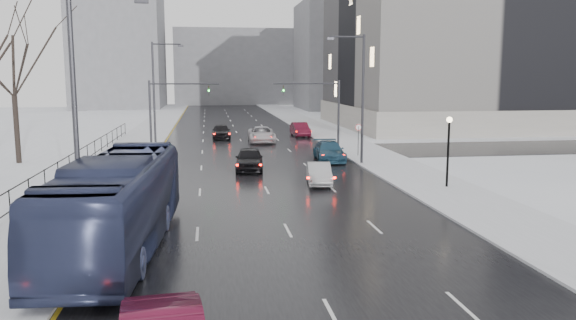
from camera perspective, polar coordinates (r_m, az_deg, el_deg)
name	(u,v)px	position (r m, az deg, el deg)	size (l,w,h in m)	color
road	(240,138)	(62.55, -4.95, 2.21)	(16.00, 150.00, 0.04)	black
cross_road	(247,153)	(50.66, -4.18, 0.74)	(130.00, 10.00, 0.04)	black
sidewalk_left	(143,139)	(62.84, -14.56, 2.05)	(5.00, 150.00, 0.16)	silver
sidewalk_right	(332,136)	(63.98, 4.49, 2.41)	(5.00, 150.00, 0.16)	silver
park_strip	(51,141)	(64.61, -22.96, 1.80)	(14.00, 150.00, 0.12)	white
tree_park_e	(19,164)	(48.87, -25.64, -0.40)	(9.45, 9.45, 13.50)	black
iron_fence	(34,185)	(34.00, -24.36, -2.34)	(0.06, 70.00, 1.30)	black
streetlight_r_mid	(360,92)	(43.66, 7.32, 6.82)	(2.95, 0.25, 10.00)	#2D2D33
streetlight_l_near	(81,110)	(22.61, -20.28, 4.83)	(2.95, 0.25, 10.00)	#2D2D33
streetlight_l_far	(156,90)	(54.30, -13.24, 6.99)	(2.95, 0.25, 10.00)	#2D2D33
lamppost_r_mid	(449,141)	(35.39, 15.99, 1.83)	(0.36, 0.36, 4.28)	black
mast_signal_right	(327,107)	(51.29, 4.00, 5.42)	(6.10, 0.33, 6.50)	#2D2D33
mast_signal_left	(163,108)	(50.30, -12.62, 5.18)	(6.10, 0.33, 6.50)	#2D2D33
no_uturn_sign	(358,130)	(47.99, 7.17, 3.00)	(0.60, 0.06, 2.70)	#2D2D33
civic_building	(488,44)	(83.57, 19.63, 11.02)	(41.00, 31.00, 24.80)	gray
bldg_far_right	(357,56)	(121.29, 7.00, 10.42)	(24.00, 20.00, 22.00)	slate
bldg_far_left	(119,43)	(128.62, -16.77, 11.35)	(18.00, 22.00, 28.00)	slate
bldg_far_center	(237,67)	(142.29, -5.22, 9.35)	(30.00, 18.00, 18.00)	slate
bus	(118,203)	(23.15, -16.84, -4.21)	(3.14, 13.43, 3.74)	navy
sedan_center_near	(249,159)	(41.06, -3.96, 0.11)	(1.96, 4.86, 1.66)	black
sedan_right_near	(319,174)	(35.76, 3.16, -1.39)	(1.44, 4.12, 1.36)	#9FA0A3
sedan_right_cross	(262,134)	(58.50, -2.70, 2.61)	(2.68, 5.82, 1.62)	#B6B4BA
sedan_right_far	(329,151)	(45.65, 4.21, 0.90)	(2.20, 5.41, 1.57)	navy
sedan_center_far	(221,131)	(62.12, -6.80, 2.91)	(1.92, 4.78, 1.63)	black
sedan_right_distant	(300,129)	(64.25, 1.24, 3.13)	(1.65, 4.74, 1.56)	#4B0C1D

